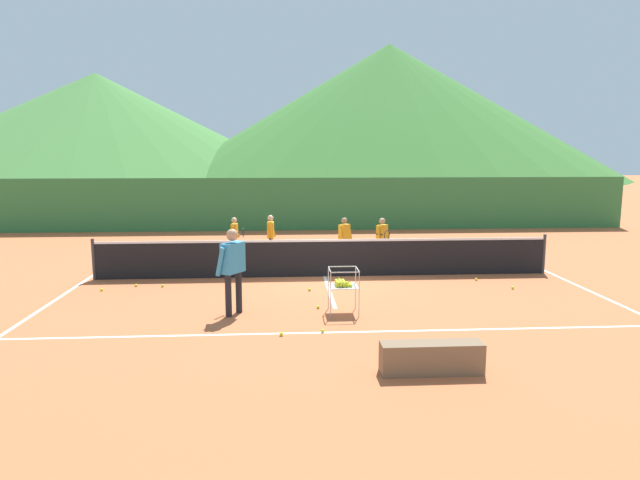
# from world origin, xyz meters

# --- Properties ---
(ground_plane) EXTENTS (120.00, 120.00, 0.00)m
(ground_plane) POSITION_xyz_m (0.00, 0.00, 0.00)
(ground_plane) COLOR #BC6038
(line_baseline_near) EXTENTS (12.09, 0.08, 0.01)m
(line_baseline_near) POSITION_xyz_m (0.00, -4.60, 0.00)
(line_baseline_near) COLOR white
(line_baseline_near) RESTS_ON ground
(line_baseline_far) EXTENTS (12.09, 0.08, 0.01)m
(line_baseline_far) POSITION_xyz_m (0.00, 4.66, 0.00)
(line_baseline_far) COLOR white
(line_baseline_far) RESTS_ON ground
(line_sideline_west) EXTENTS (0.08, 9.26, 0.01)m
(line_sideline_west) POSITION_xyz_m (-6.05, 0.00, 0.00)
(line_sideline_west) COLOR white
(line_sideline_west) RESTS_ON ground
(line_sideline_east) EXTENTS (0.08, 9.26, 0.01)m
(line_sideline_east) POSITION_xyz_m (6.05, 0.00, 0.00)
(line_sideline_east) COLOR white
(line_sideline_east) RESTS_ON ground
(line_service_center) EXTENTS (0.08, 6.17, 0.01)m
(line_service_center) POSITION_xyz_m (0.00, 0.00, 0.00)
(line_service_center) COLOR white
(line_service_center) RESTS_ON ground
(tennis_net) EXTENTS (11.76, 0.08, 1.05)m
(tennis_net) POSITION_xyz_m (0.00, 0.00, 0.50)
(tennis_net) COLOR #333338
(tennis_net) RESTS_ON ground
(instructor) EXTENTS (0.58, 0.84, 1.72)m
(instructor) POSITION_xyz_m (-2.06, -3.32, 1.03)
(instructor) COLOR black
(instructor) RESTS_ON ground
(student_0) EXTENTS (0.40, 0.62, 1.24)m
(student_0) POSITION_xyz_m (-2.52, 2.75, 0.75)
(student_0) COLOR silver
(student_0) RESTS_ON ground
(student_1) EXTENTS (0.26, 0.53, 1.33)m
(student_1) POSITION_xyz_m (-1.43, 2.52, 0.80)
(student_1) COLOR black
(student_1) RESTS_ON ground
(student_2) EXTENTS (0.46, 0.47, 1.30)m
(student_2) POSITION_xyz_m (0.74, 2.05, 0.78)
(student_2) COLOR black
(student_2) RESTS_ON ground
(student_3) EXTENTS (0.47, 0.69, 1.29)m
(student_3) POSITION_xyz_m (1.84, 1.92, 0.78)
(student_3) COLOR navy
(student_3) RESTS_ON ground
(ball_cart) EXTENTS (0.58, 0.58, 0.90)m
(ball_cart) POSITION_xyz_m (0.12, -3.35, 0.60)
(ball_cart) COLOR #B7B7BC
(ball_cart) RESTS_ON ground
(tennis_ball_0) EXTENTS (0.07, 0.07, 0.07)m
(tennis_ball_0) POSITION_xyz_m (-1.11, -4.72, 0.03)
(tennis_ball_0) COLOR yellow
(tennis_ball_0) RESTS_ON ground
(tennis_ball_1) EXTENTS (0.07, 0.07, 0.07)m
(tennis_ball_1) POSITION_xyz_m (-4.60, -0.82, 0.03)
(tennis_ball_1) COLOR yellow
(tennis_ball_1) RESTS_ON ground
(tennis_ball_2) EXTENTS (0.07, 0.07, 0.07)m
(tennis_ball_2) POSITION_xyz_m (4.33, -1.66, 0.03)
(tennis_ball_2) COLOR yellow
(tennis_ball_2) RESTS_ON ground
(tennis_ball_3) EXTENTS (0.07, 0.07, 0.07)m
(tennis_ball_3) POSITION_xyz_m (3.78, -0.72, 0.03)
(tennis_ball_3) COLOR yellow
(tennis_ball_3) RESTS_ON ground
(tennis_ball_4) EXTENTS (0.07, 0.07, 0.07)m
(tennis_ball_4) POSITION_xyz_m (-5.29, -1.21, 0.03)
(tennis_ball_4) COLOR yellow
(tennis_ball_4) RESTS_ON ground
(tennis_ball_5) EXTENTS (0.07, 0.07, 0.07)m
(tennis_ball_5) POSITION_xyz_m (-0.37, -4.59, 0.03)
(tennis_ball_5) COLOR yellow
(tennis_ball_5) RESTS_ON ground
(tennis_ball_6) EXTENTS (0.07, 0.07, 0.07)m
(tennis_ball_6) POSITION_xyz_m (-3.96, -0.91, 0.03)
(tennis_ball_6) COLOR yellow
(tennis_ball_6) RESTS_ON ground
(tennis_ball_7) EXTENTS (0.07, 0.07, 0.07)m
(tennis_ball_7) POSITION_xyz_m (-0.35, -3.02, 0.03)
(tennis_ball_7) COLOR yellow
(tennis_ball_7) RESTS_ON ground
(tennis_ball_8) EXTENTS (0.07, 0.07, 0.07)m
(tennis_ball_8) POSITION_xyz_m (0.34, -0.44, 0.03)
(tennis_ball_8) COLOR yellow
(tennis_ball_8) RESTS_ON ground
(tennis_ball_9) EXTENTS (0.07, 0.07, 0.07)m
(tennis_ball_9) POSITION_xyz_m (-0.46, -1.52, 0.03)
(tennis_ball_9) COLOR yellow
(tennis_ball_9) RESTS_ON ground
(windscreen_fence) EXTENTS (26.61, 0.08, 2.16)m
(windscreen_fence) POSITION_xyz_m (0.00, 8.74, 1.08)
(windscreen_fence) COLOR #33753D
(windscreen_fence) RESTS_ON ground
(courtside_bench) EXTENTS (1.50, 0.36, 0.46)m
(courtside_bench) POSITION_xyz_m (1.09, -6.54, 0.23)
(courtside_bench) COLOR brown
(courtside_bench) RESTS_ON ground
(hill_0) EXTENTS (52.64, 52.64, 13.01)m
(hill_0) POSITION_xyz_m (-24.57, 60.78, 6.51)
(hill_0) COLOR #427A38
(hill_0) RESTS_ON ground
(hill_1) EXTENTS (56.46, 56.46, 16.57)m
(hill_1) POSITION_xyz_m (12.45, 58.62, 8.29)
(hill_1) COLOR #38702D
(hill_1) RESTS_ON ground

